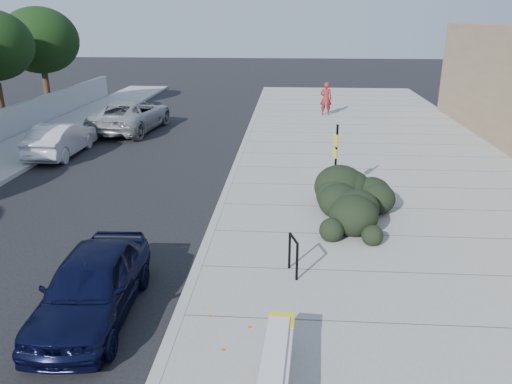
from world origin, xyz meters
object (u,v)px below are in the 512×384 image
pedestrian (326,99)px  sign_post (336,156)px  wagon_silver (61,139)px  sedan_navy (92,285)px  suv_silver (131,115)px  bench (277,358)px  bike_rack (293,252)px

pedestrian → sign_post: bearing=90.7°
sign_post → wagon_silver: size_ratio=0.55×
sedan_navy → wagon_silver: bearing=114.6°
sedan_navy → pedestrian: (5.75, 20.61, 0.40)m
sedan_navy → suv_silver: (-4.30, 16.39, 0.12)m
pedestrian → bench: bearing=87.7°
bike_rack → sign_post: 5.40m
wagon_silver → suv_silver: (1.50, 4.85, 0.09)m
sedan_navy → suv_silver: bearing=102.6°
bike_rack → sign_post: (1.29, 5.19, 0.78)m
bench → sign_post: size_ratio=0.94×
bike_rack → sign_post: size_ratio=0.39×
bench → pedestrian: bearing=87.9°
bench → sedan_navy: bearing=155.7°
sign_post → bike_rack: bearing=-124.6°
sign_post → bench: bearing=-120.6°
sign_post → sedan_navy: sign_post is taller
bench → suv_silver: bearing=116.8°
wagon_silver → sedan_navy: bearing=116.6°
bench → wagon_silver: wagon_silver is taller
sedan_navy → suv_silver: suv_silver is taller
bench → bike_rack: size_ratio=2.42×
wagon_silver → pedestrian: (11.55, 9.08, 0.38)m
sedan_navy → sign_post: bearing=50.9°
bike_rack → sedan_navy: sedan_navy is taller
bench → sedan_navy: sedan_navy is taller
bike_rack → bench: bearing=-111.2°
sign_post → suv_silver: bearing=114.3°
bike_rack → wagon_silver: 13.81m
wagon_silver → bench: bearing=125.0°
wagon_silver → pedestrian: size_ratio=2.28×
pedestrian → bike_rack: bearing=87.5°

